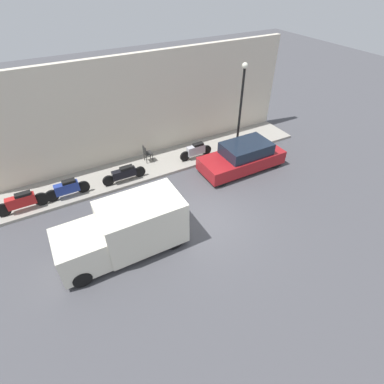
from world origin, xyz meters
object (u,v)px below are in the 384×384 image
delivery_van (124,230)px  motorcycle_black (124,174)px  motorcycle_blue (67,188)px  cafe_chair (147,153)px  parked_car (243,157)px  scooter_silver (196,150)px  motorcycle_red (22,202)px  streetlamp (241,101)px

delivery_van → motorcycle_black: 4.24m
motorcycle_blue → cafe_chair: size_ratio=2.12×
parked_car → cafe_chair: (2.74, 4.11, -0.00)m
scooter_silver → cafe_chair: 2.60m
motorcycle_red → streetlamp: size_ratio=0.45×
motorcycle_black → motorcycle_red: (0.04, 4.46, 0.05)m
motorcycle_black → cafe_chair: cafe_chair is taller
delivery_van → motorcycle_red: 5.14m
scooter_silver → delivery_van: bearing=128.2°
parked_car → motorcycle_black: bearing=73.9°
parked_car → cafe_chair: parked_car is taller
motorcycle_black → motorcycle_blue: size_ratio=1.09×
motorcycle_black → motorcycle_blue: bearing=88.6°
motorcycle_black → motorcycle_red: 4.46m
motorcycle_black → motorcycle_blue: (0.07, 2.60, 0.04)m
motorcycle_blue → cafe_chair: 4.32m
delivery_van → motorcycle_blue: delivery_van is taller
parked_car → motorcycle_red: parked_car is taller
motorcycle_black → motorcycle_red: motorcycle_red is taller
parked_car → motorcycle_black: parked_car is taller
parked_car → delivery_van: delivery_van is taller
motorcycle_red → motorcycle_blue: (0.03, -1.85, -0.02)m
motorcycle_black → cafe_chair: size_ratio=2.32×
motorcycle_blue → streetlamp: streetlamp is taller
scooter_silver → cafe_chair: bearing=69.4°
parked_car → delivery_van: 7.40m
scooter_silver → streetlamp: size_ratio=0.40×
scooter_silver → motorcycle_black: size_ratio=0.88×
scooter_silver → motorcycle_blue: (-0.12, 6.62, 0.01)m
motorcycle_black → motorcycle_red: bearing=89.5°
parked_car → motorcycle_black: 5.93m
parked_car → scooter_silver: parked_car is taller
scooter_silver → streetlamp: (-0.38, -2.36, 2.38)m
parked_car → motorcycle_black: (1.64, 5.70, -0.11)m
cafe_chair → motorcycle_black: bearing=124.7°
motorcycle_red → streetlamp: 11.08m
parked_car → scooter_silver: 2.49m
motorcycle_blue → streetlamp: bearing=-91.6°
parked_car → motorcycle_red: bearing=80.6°
streetlamp → cafe_chair: streetlamp is taller
motorcycle_blue → streetlamp: size_ratio=0.41×
motorcycle_blue → motorcycle_black: bearing=-91.4°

